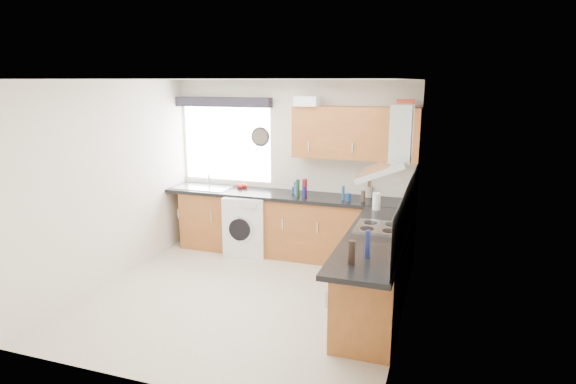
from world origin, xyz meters
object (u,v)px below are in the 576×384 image
(washing_machine, at_px, (248,224))
(upper_cabinets, at_px, (356,133))
(extractor_hood, at_px, (393,151))
(oven, at_px, (378,269))

(washing_machine, bearing_deg, upper_cabinets, 0.94)
(extractor_hood, distance_m, upper_cabinets, 1.48)
(upper_cabinets, distance_m, washing_machine, 2.04)
(extractor_hood, xyz_separation_m, washing_machine, (-2.16, 1.10, -1.33))
(upper_cabinets, bearing_deg, extractor_hood, -63.87)
(extractor_hood, height_order, upper_cabinets, upper_cabinets)
(washing_machine, bearing_deg, oven, -35.67)
(upper_cabinets, height_order, washing_machine, upper_cabinets)
(extractor_hood, distance_m, washing_machine, 2.76)
(oven, bearing_deg, upper_cabinets, 112.54)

